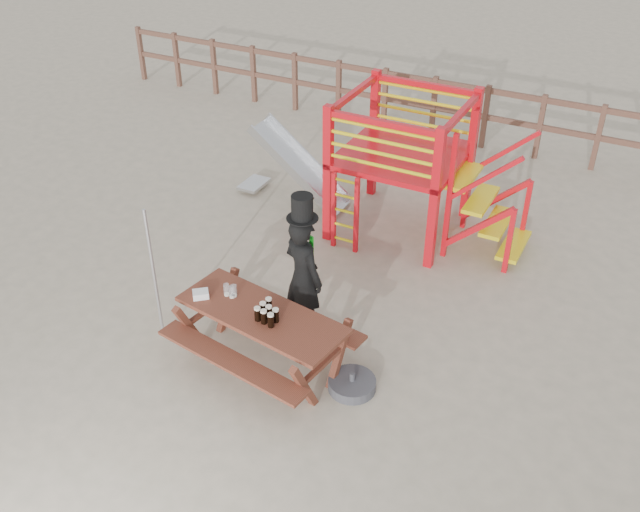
{
  "coord_description": "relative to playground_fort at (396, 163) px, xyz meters",
  "views": [
    {
      "loc": [
        3.5,
        -5.31,
        5.7
      ],
      "look_at": [
        0.31,
        0.8,
        1.13
      ],
      "focal_mm": 40.0,
      "sensor_mm": 36.0,
      "label": 1
    }
  ],
  "objects": [
    {
      "name": "stout_pints",
      "position": [
        0.01,
        -3.69,
        -0.22
      ],
      "size": [
        0.26,
        0.3,
        0.17
      ],
      "color": "black",
      "rests_on": "picnic_table"
    },
    {
      "name": "parasol_base",
      "position": [
        0.98,
        -3.51,
        -1.01
      ],
      "size": [
        0.54,
        0.54,
        0.23
      ],
      "color": "#3E3E44",
      "rests_on": "ground"
    },
    {
      "name": "back_fence",
      "position": [
        -0.12,
        3.42,
        -0.34
      ],
      "size": [
        15.09,
        0.09,
        1.2
      ],
      "color": "brown",
      "rests_on": "ground"
    },
    {
      "name": "picnic_table",
      "position": [
        -0.11,
        -3.62,
        -0.59
      ],
      "size": [
        2.17,
        1.65,
        0.77
      ],
      "rotation": [
        0.0,
        0.0,
        -0.15
      ],
      "color": "brown",
      "rests_on": "ground"
    },
    {
      "name": "metal_pole",
      "position": [
        -1.48,
        -3.77,
        -0.17
      ],
      "size": [
        0.04,
        0.04,
        1.81
      ],
      "primitive_type": "cylinder",
      "color": "#B2B2B7",
      "rests_on": "ground"
    },
    {
      "name": "playground_fort",
      "position": [
        0.0,
        0.0,
        0.0
      ],
      "size": [
        4.71,
        1.84,
        2.1
      ],
      "color": "red",
      "rests_on": "ground"
    },
    {
      "name": "man_with_hat",
      "position": [
        0.01,
        -2.86,
        -0.21
      ],
      "size": [
        0.69,
        0.58,
        1.92
      ],
      "rotation": [
        0.0,
        0.0,
        2.75
      ],
      "color": "black",
      "rests_on": "ground"
    },
    {
      "name": "ground",
      "position": [
        -0.12,
        -3.58,
        -1.07
      ],
      "size": [
        60.0,
        60.0,
        0.0
      ],
      "primitive_type": "plane",
      "color": "#B8A88F",
      "rests_on": "ground"
    },
    {
      "name": "paper_bag",
      "position": [
        -0.88,
        -3.7,
        -0.26
      ],
      "size": [
        0.23,
        0.22,
        0.08
      ],
      "primitive_type": "cube",
      "rotation": [
        0.0,
        0.0,
        0.7
      ],
      "color": "white",
      "rests_on": "picnic_table"
    },
    {
      "name": "empty_glasses",
      "position": [
        -0.58,
        -3.52,
        -0.23
      ],
      "size": [
        0.16,
        0.1,
        0.15
      ],
      "color": "silver",
      "rests_on": "picnic_table"
    }
  ]
}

